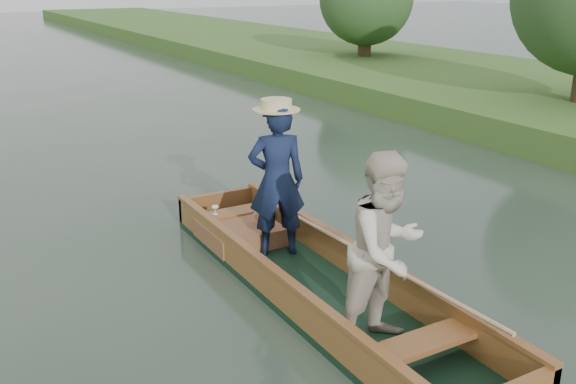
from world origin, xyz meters
TOP-DOWN VIEW (x-y plane):
  - ground at (0.00, 0.00)m, footprint 120.00×120.00m
  - trees_far at (-0.26, 8.37)m, footprint 22.89×12.67m
  - punt at (-0.01, -0.12)m, footprint 1.13×5.00m

SIDE VIEW (x-z plane):
  - ground at x=0.00m, z-range 0.00..0.00m
  - punt at x=-0.01m, z-range -0.29..1.56m
  - trees_far at x=-0.26m, z-range 0.18..4.66m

